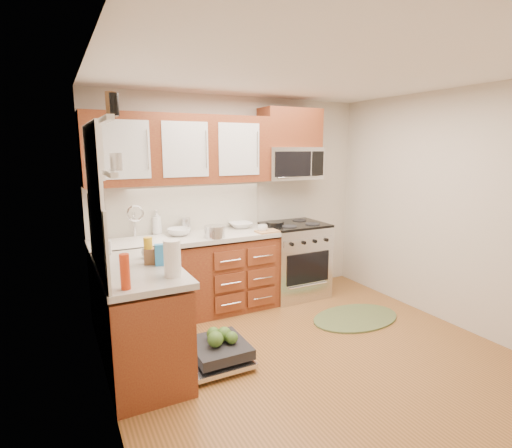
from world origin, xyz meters
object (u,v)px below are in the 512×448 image
skillet (275,223)px  bowl_b (179,232)px  cup (263,228)px  stock_pot (215,232)px  paper_towel_roll (172,258)px  dishwasher (215,353)px  rug (356,318)px  bowl_a (241,225)px  upper_cabinets (181,149)px  range (294,260)px  cutting_board (268,231)px  microwave (291,163)px  sink (140,253)px

skillet → bowl_b: 1.20m
bowl_b → cup: cup is taller
stock_pot → cup: size_ratio=1.99×
paper_towel_roll → dishwasher: bearing=23.3°
rug → bowl_a: bowl_a is taller
upper_cabinets → rug: 2.71m
range → cup: bearing=-162.1°
skillet → bowl_b: bowl_b is taller
range → rug: bearing=-77.0°
stock_pot → cutting_board: bearing=-1.0°
cutting_board → upper_cabinets: bearing=158.6°
dishwasher → stock_pot: 1.35m
rug → cutting_board: cutting_board is taller
paper_towel_roll → bowl_b: paper_towel_roll is taller
range → bowl_b: (-1.47, 0.09, 0.49)m
microwave → rug: microwave is taller
skillet → cutting_board: bearing=-133.8°
sink → skillet: size_ratio=2.71×
sink → microwave: bearing=3.9°
range → stock_pot: stock_pot is taller
upper_cabinets → dishwasher: 2.19m
paper_towel_roll → cup: size_ratio=2.51×
dishwasher → bowl_b: (0.07, 1.22, 0.87)m
bowl_b → upper_cabinets: bearing=38.4°
range → sink: 1.96m
upper_cabinets → skillet: upper_cabinets is taller
sink → dishwasher: size_ratio=0.89×
microwave → stock_pot: bearing=-164.7°
bowl_a → cup: bearing=-71.5°
bowl_a → microwave: bearing=-4.2°
upper_cabinets → cutting_board: bearing=-21.4°
sink → bowl_b: bowl_b is taller
sink → rug: sink is taller
microwave → cutting_board: bearing=-146.6°
cutting_board → cup: 0.07m
microwave → paper_towel_roll: size_ratio=2.69×
range → stock_pot: size_ratio=4.25×
microwave → bowl_a: 1.00m
rug → skillet: bearing=117.2°
sink → bowl_b: (0.46, 0.10, 0.17)m
bowl_a → cup: (0.12, -0.35, 0.01)m
dishwasher → paper_towel_roll: paper_towel_roll is taller
range → bowl_a: bowl_a is taller
upper_cabinets → range: bearing=-5.9°
sink → stock_pot: (0.77, -0.19, 0.19)m
upper_cabinets → range: 1.99m
upper_cabinets → cutting_board: upper_cabinets is taller
skillet → dishwasher: bearing=-137.6°
microwave → bowl_a: size_ratio=2.79×
sink → paper_towel_roll: (0.00, -1.29, 0.27)m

